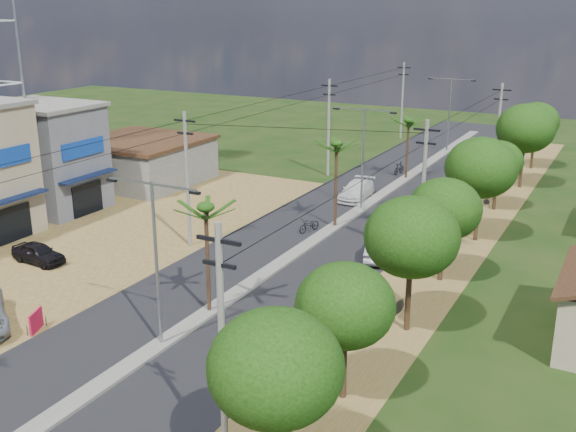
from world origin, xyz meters
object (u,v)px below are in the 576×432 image
object	(u,v)px
moto_rider_east	(269,352)
car_white_far	(357,191)
car_silver_mid	(378,249)
roadside_sign	(36,321)
car_parked_dark	(38,254)

from	to	relation	value
moto_rider_east	car_white_far	bearing A→B (deg)	-80.69
car_white_far	car_silver_mid	bearing A→B (deg)	-66.69
moto_rider_east	roadside_sign	bearing A→B (deg)	8.90
car_white_far	car_parked_dark	world-z (taller)	car_white_far
car_white_far	roadside_sign	size ratio (longest dim) A/B	4.07
car_parked_dark	car_silver_mid	bearing A→B (deg)	-56.53
moto_rider_east	roadside_sign	distance (m)	11.89
car_silver_mid	car_parked_dark	size ratio (longest dim) A/B	1.10
car_silver_mid	car_parked_dark	distance (m)	21.24
roadside_sign	moto_rider_east	bearing A→B (deg)	-8.55
car_white_far	roadside_sign	bearing A→B (deg)	-104.10
car_silver_mid	car_parked_dark	bearing A→B (deg)	14.95
moto_rider_east	roadside_sign	size ratio (longest dim) A/B	1.38
car_parked_dark	roadside_sign	size ratio (longest dim) A/B	3.05
car_silver_mid	car_white_far	xyz separation A→B (m)	(-6.50, 12.20, 0.05)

